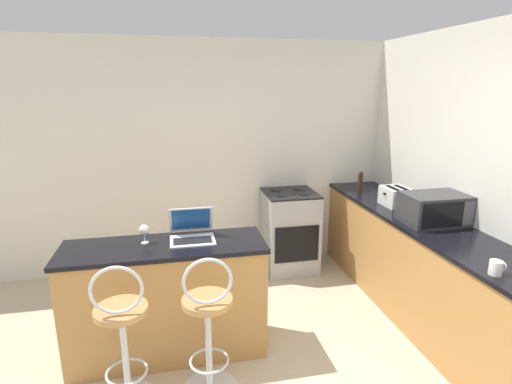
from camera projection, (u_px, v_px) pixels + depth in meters
wall_back at (218, 158)px, 4.58m from camera, size 12.00×0.06×2.60m
breakfast_bar at (167, 300)px, 3.13m from camera, size 1.54×0.52×0.93m
counter_right at (421, 269)px, 3.66m from camera, size 0.61×3.06×0.93m
bar_stool_near at (123, 340)px, 2.58m from camera, size 0.40×0.40×1.06m
bar_stool_far at (208, 329)px, 2.69m from camera, size 0.40×0.40×1.06m
laptop at (192, 231)px, 3.13m from camera, size 0.34×0.33×0.24m
microwave at (435, 209)px, 3.46m from camera, size 0.54×0.37×0.26m
toaster at (396, 197)px, 3.98m from camera, size 0.25×0.29×0.19m
stove_range at (289, 231)px, 4.63m from camera, size 0.58×0.59×0.94m
pepper_mill at (360, 182)px, 4.46m from camera, size 0.05×0.05×0.25m
wine_glass_tall at (144, 230)px, 3.02m from camera, size 0.08×0.08×0.15m
mug_white at (496, 268)px, 2.53m from camera, size 0.10×0.08×0.09m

